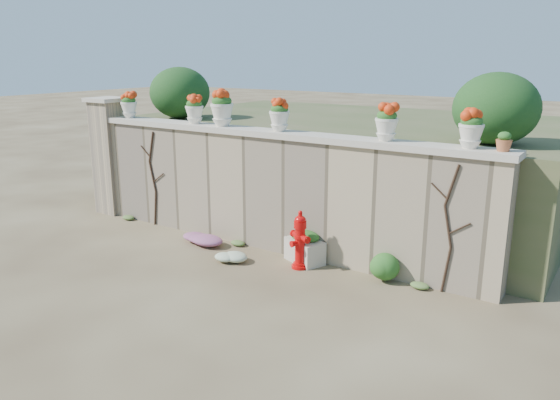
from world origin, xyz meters
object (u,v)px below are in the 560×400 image
Objects in this scene: fire_hydrant at (300,240)px; planter_box at (305,247)px; terracotta_pot at (504,143)px; urn_pot_0 at (129,105)px.

fire_hydrant reaches higher than planter_box.
fire_hydrant is 3.35m from terracotta_pot.
urn_pot_0 reaches higher than fire_hydrant.
urn_pot_0 is at bearing -161.37° from planter_box.
planter_box is 4.89m from urn_pot_0.
planter_box is 3.50m from terracotta_pot.
fire_hydrant is 3.76× the size of terracotta_pot.
terracotta_pot reaches higher than fire_hydrant.
fire_hydrant is at bearing -168.40° from terracotta_pot.
urn_pot_0 is (-4.41, 0.31, 2.10)m from planter_box.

